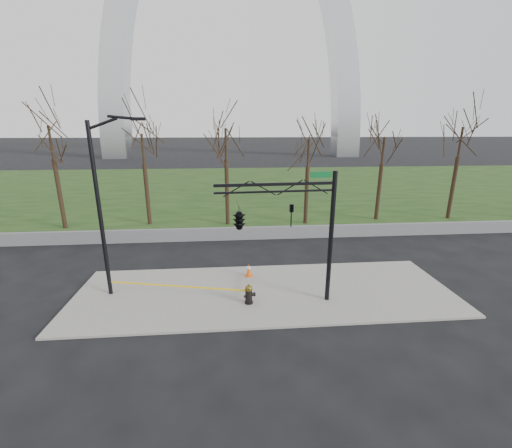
{
  "coord_description": "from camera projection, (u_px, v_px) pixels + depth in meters",
  "views": [
    {
      "loc": [
        -1.62,
        -14.26,
        7.73
      ],
      "look_at": [
        -0.26,
        2.0,
        2.9
      ],
      "focal_mm": 23.1,
      "sensor_mm": 36.0,
      "label": 1
    }
  ],
  "objects": [
    {
      "name": "guardrail",
      "position": [
        253.0,
        233.0,
        23.47
      ],
      "size": [
        60.0,
        0.3,
        0.9
      ],
      "primitive_type": "cube",
      "color": "#59595B",
      "rests_on": "ground"
    },
    {
      "name": "traffic_cone",
      "position": [
        249.0,
        270.0,
        17.44
      ],
      "size": [
        0.45,
        0.45,
        0.68
      ],
      "rotation": [
        0.0,
        0.0,
        0.37
      ],
      "color": "#ED520C",
      "rests_on": "sidewalk"
    },
    {
      "name": "traffic_signal_mast",
      "position": [
        257.0,
        217.0,
        13.59
      ],
      "size": [
        5.09,
        2.51,
        6.0
      ],
      "rotation": [
        0.0,
        0.0,
        0.06
      ],
      "color": "black",
      "rests_on": "ground"
    },
    {
      "name": "grass_strip",
      "position": [
        241.0,
        186.0,
        44.61
      ],
      "size": [
        120.0,
        40.0,
        0.06
      ],
      "primitive_type": "cube",
      "color": "#183513",
      "rests_on": "ground"
    },
    {
      "name": "ground",
      "position": [
        265.0,
        293.0,
        15.95
      ],
      "size": [
        500.0,
        500.0,
        0.0
      ],
      "primitive_type": "plane",
      "color": "black",
      "rests_on": "ground"
    },
    {
      "name": "gateway_arch",
      "position": [
        232.0,
        19.0,
        78.41
      ],
      "size": [
        66.0,
        6.0,
        65.0
      ],
      "primitive_type": null,
      "color": "silver",
      "rests_on": "ground"
    },
    {
      "name": "caution_tape",
      "position": [
        199.0,
        285.0,
        15.41
      ],
      "size": [
        6.69,
        2.81,
        0.47
      ],
      "color": "yellow",
      "rests_on": "ground"
    },
    {
      "name": "fire_hydrant",
      "position": [
        249.0,
        294.0,
        14.73
      ],
      "size": [
        0.58,
        0.38,
        0.93
      ],
      "rotation": [
        0.0,
        0.0,
        0.25
      ],
      "color": "black",
      "rests_on": "sidewalk"
    },
    {
      "name": "street_light",
      "position": [
        103.0,
        199.0,
        14.45
      ],
      "size": [
        2.38,
        0.52,
        8.21
      ],
      "rotation": [
        0.0,
        0.0,
        0.14
      ],
      "color": "black",
      "rests_on": "ground"
    },
    {
      "name": "tree_row",
      "position": [
        306.0,
        173.0,
        26.6
      ],
      "size": [
        55.28,
        4.0,
        8.34
      ],
      "color": "black",
      "rests_on": "ground"
    },
    {
      "name": "sidewalk",
      "position": [
        265.0,
        292.0,
        15.93
      ],
      "size": [
        18.0,
        6.0,
        0.1
      ],
      "primitive_type": "cube",
      "color": "gray",
      "rests_on": "ground"
    }
  ]
}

